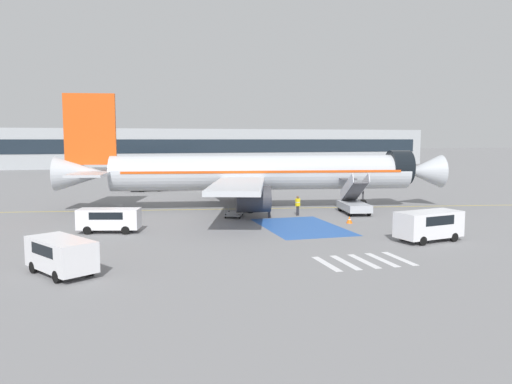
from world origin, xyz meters
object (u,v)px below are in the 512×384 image
(boarding_stairs_forward, at_px, (354,203))
(ground_crew_1, at_px, (269,207))
(service_van_1, at_px, (109,218))
(service_van_2, at_px, (429,223))
(fuel_tanker, at_px, (163,178))
(terminal_building, at_px, (202,148))
(baggage_cart, at_px, (234,214))
(airliner, at_px, (256,173))
(traffic_cone_0, at_px, (349,220))
(service_van_0, at_px, (61,253))
(ground_crew_0, at_px, (298,204))

(boarding_stairs_forward, bearing_deg, ground_crew_1, -167.45)
(service_van_1, bearing_deg, service_van_2, -98.49)
(boarding_stairs_forward, distance_m, service_van_1, 23.19)
(fuel_tanker, distance_m, terminal_building, 64.61)
(boarding_stairs_forward, bearing_deg, baggage_cart, -175.81)
(airliner, xyz_separation_m, fuel_tanker, (-7.51, 21.46, -2.01))
(traffic_cone_0, bearing_deg, service_van_0, -154.18)
(service_van_1, xyz_separation_m, service_van_2, (21.88, -9.56, 0.15))
(ground_crew_1, relative_size, traffic_cone_0, 2.79)
(service_van_0, relative_size, service_van_2, 0.95)
(boarding_stairs_forward, relative_size, fuel_tanker, 0.55)
(traffic_cone_0, bearing_deg, terminal_building, 88.08)
(service_van_2, bearing_deg, airliner, 10.33)
(boarding_stairs_forward, bearing_deg, terminal_building, 99.68)
(baggage_cart, xyz_separation_m, traffic_cone_0, (8.77, -6.20, 0.05))
(service_van_1, height_order, terminal_building, terminal_building)
(airliner, height_order, service_van_1, airliner)
(fuel_tanker, xyz_separation_m, service_van_0, (-9.37, -43.11, -0.55))
(fuel_tanker, relative_size, baggage_cart, 3.34)
(boarding_stairs_forward, xyz_separation_m, fuel_tanker, (-15.83, 27.30, 0.72))
(airliner, relative_size, fuel_tanker, 4.04)
(ground_crew_0, xyz_separation_m, traffic_cone_0, (2.79, -5.26, -0.79))
(airliner, relative_size, boarding_stairs_forward, 7.31)
(service_van_1, bearing_deg, ground_crew_0, -61.26)
(baggage_cart, bearing_deg, service_van_0, 72.91)
(service_van_1, height_order, baggage_cart, service_van_1)
(boarding_stairs_forward, distance_m, ground_crew_0, 5.75)
(service_van_1, relative_size, service_van_2, 0.98)
(airliner, distance_m, baggage_cart, 6.76)
(fuel_tanker, bearing_deg, service_van_2, 15.40)
(service_van_1, bearing_deg, terminal_building, 1.28)
(baggage_cart, height_order, traffic_cone_0, baggage_cart)
(baggage_cart, distance_m, ground_crew_1, 3.43)
(boarding_stairs_forward, height_order, baggage_cart, boarding_stairs_forward)
(airliner, xyz_separation_m, traffic_cone_0, (5.35, -10.89, -3.42))
(service_van_2, distance_m, traffic_cone_0, 8.73)
(fuel_tanker, distance_m, ground_crew_1, 28.62)
(airliner, relative_size, service_van_0, 8.27)
(baggage_cart, relative_size, terminal_building, 0.02)
(boarding_stairs_forward, relative_size, baggage_cart, 1.85)
(service_van_2, relative_size, ground_crew_0, 2.70)
(airliner, relative_size, ground_crew_0, 21.33)
(ground_crew_0, relative_size, terminal_building, 0.01)
(ground_crew_1, bearing_deg, baggage_cart, 103.95)
(ground_crew_0, bearing_deg, service_van_0, 25.75)
(fuel_tanker, bearing_deg, boarding_stairs_forward, 25.50)
(service_van_2, xyz_separation_m, terminal_building, (1.20, 103.30, 3.66))
(fuel_tanker, relative_size, service_van_2, 1.95)
(boarding_stairs_forward, xyz_separation_m, terminal_building, (0.22, 89.80, 3.94))
(service_van_0, bearing_deg, service_van_2, -25.92)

